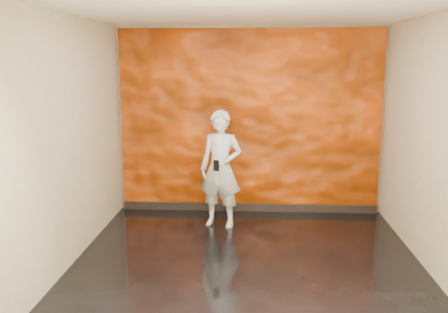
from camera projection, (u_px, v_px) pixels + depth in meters
room at (248, 142)px, 5.57m from camera, size 4.02×4.02×2.81m
feature_wall at (250, 122)px, 7.49m from camera, size 3.90×0.06×2.75m
baseboard at (249, 207)px, 7.70m from camera, size 3.90×0.04×0.12m
man at (221, 169)px, 6.90m from camera, size 0.67×0.53×1.63m
phone at (216, 166)px, 6.65m from camera, size 0.08×0.05×0.15m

